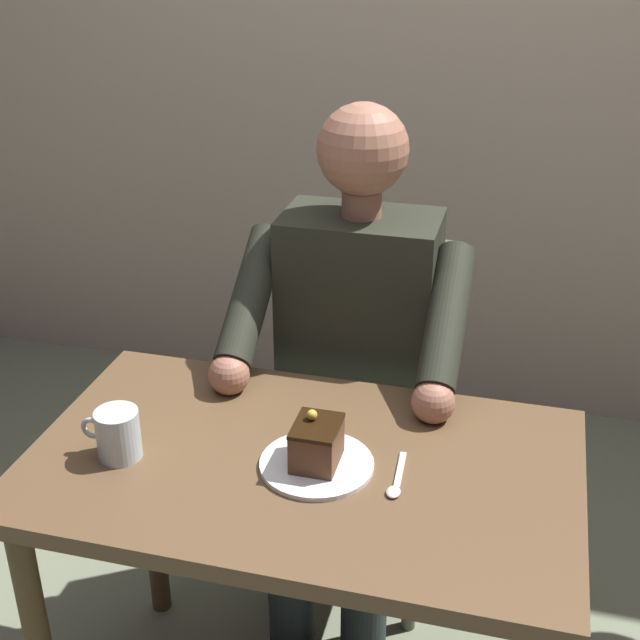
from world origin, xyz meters
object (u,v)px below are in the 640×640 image
(chair, at_px, (365,397))
(dessert_spoon, at_px, (397,482))
(dining_table, at_px, (302,502))
(seated_person, at_px, (351,373))
(coffee_cup, at_px, (118,433))
(cake_slice, at_px, (317,443))

(chair, relative_size, dessert_spoon, 6.42)
(dining_table, bearing_deg, seated_person, -90.00)
(seated_person, distance_m, coffee_cup, 0.62)
(dining_table, distance_m, seated_person, 0.43)
(dessert_spoon, bearing_deg, coffee_cup, 5.25)
(coffee_cup, bearing_deg, dining_table, -167.41)
(coffee_cup, bearing_deg, seated_person, -123.83)
(cake_slice, bearing_deg, dessert_spoon, 174.85)
(dining_table, bearing_deg, cake_slice, 157.87)
(coffee_cup, height_order, dessert_spoon, coffee_cup)
(chair, xyz_separation_m, coffee_cup, (0.34, 0.68, 0.27))
(dining_table, xyz_separation_m, seated_person, (-0.00, -0.43, 0.05))
(chair, relative_size, coffee_cup, 7.75)
(dining_table, distance_m, coffee_cup, 0.38)
(dining_table, relative_size, dessert_spoon, 7.31)
(seated_person, distance_m, dessert_spoon, 0.50)
(dining_table, relative_size, seated_person, 0.81)
(seated_person, relative_size, dessert_spoon, 9.07)
(cake_slice, height_order, coffee_cup, cake_slice)
(coffee_cup, distance_m, dessert_spoon, 0.53)
(coffee_cup, xyz_separation_m, dessert_spoon, (-0.53, -0.05, -0.05))
(cake_slice, xyz_separation_m, dessert_spoon, (-0.15, 0.01, -0.05))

